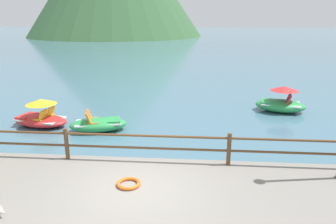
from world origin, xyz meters
The scene contains 6 objects.
ground_plane centered at (0.00, 40.00, 0.00)m, with size 200.00×200.00×0.00m, color #477084.
dock_railing centered at (0.00, 1.55, 0.98)m, with size 23.92×0.12×0.95m.
life_ring centered at (-0.25, 0.14, 0.45)m, with size 0.61×0.61×0.09m, color orange.
pedal_boat_0 centered at (-2.50, 5.08, 0.28)m, with size 2.50×1.66×0.87m.
pedal_boat_3 centered at (5.61, 8.56, 0.44)m, with size 2.60×1.89×1.28m.
pedal_boat_4 centered at (-5.16, 5.51, 0.39)m, with size 2.64×1.79×1.19m.
Camera 1 is at (1.35, -6.93, 4.48)m, focal length 34.04 mm.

